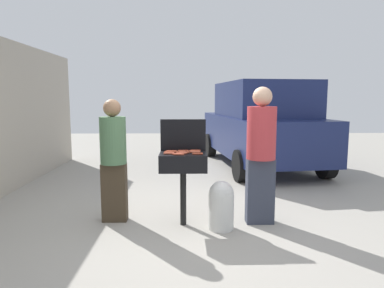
% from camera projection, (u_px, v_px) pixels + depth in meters
% --- Properties ---
extents(ground_plane, '(24.00, 24.00, 0.00)m').
position_uv_depth(ground_plane, '(194.00, 226.00, 4.47)').
color(ground_plane, '#9E998E').
extents(bbq_grill, '(0.60, 0.44, 0.95)m').
position_uv_depth(bbq_grill, '(183.00, 164.00, 4.43)').
color(bbq_grill, black).
rests_on(bbq_grill, ground).
extents(grill_lid_open, '(0.60, 0.05, 0.42)m').
position_uv_depth(grill_lid_open, '(183.00, 135.00, 4.60)').
color(grill_lid_open, black).
rests_on(grill_lid_open, bbq_grill).
extents(hot_dog_0, '(0.13, 0.04, 0.03)m').
position_uv_depth(hot_dog_0, '(182.00, 153.00, 4.33)').
color(hot_dog_0, '#B74C33').
rests_on(hot_dog_0, bbq_grill).
extents(hot_dog_1, '(0.13, 0.03, 0.03)m').
position_uv_depth(hot_dog_1, '(178.00, 154.00, 4.27)').
color(hot_dog_1, '#B74C33').
rests_on(hot_dog_1, bbq_grill).
extents(hot_dog_2, '(0.13, 0.03, 0.03)m').
position_uv_depth(hot_dog_2, '(198.00, 154.00, 4.29)').
color(hot_dog_2, '#AD4228').
rests_on(hot_dog_2, bbq_grill).
extents(hot_dog_3, '(0.13, 0.03, 0.03)m').
position_uv_depth(hot_dog_3, '(171.00, 152.00, 4.46)').
color(hot_dog_3, '#B74C33').
rests_on(hot_dog_3, bbq_grill).
extents(hot_dog_4, '(0.13, 0.04, 0.03)m').
position_uv_depth(hot_dog_4, '(172.00, 151.00, 4.51)').
color(hot_dog_4, '#AD4228').
rests_on(hot_dog_4, bbq_grill).
extents(hot_dog_5, '(0.13, 0.04, 0.03)m').
position_uv_depth(hot_dog_5, '(184.00, 153.00, 4.38)').
color(hot_dog_5, '#B74C33').
rests_on(hot_dog_5, bbq_grill).
extents(hot_dog_6, '(0.13, 0.03, 0.03)m').
position_uv_depth(hot_dog_6, '(195.00, 151.00, 4.54)').
color(hot_dog_6, '#AD4228').
rests_on(hot_dog_6, bbq_grill).
extents(hot_dog_7, '(0.13, 0.03, 0.03)m').
position_uv_depth(hot_dog_7, '(195.00, 152.00, 4.44)').
color(hot_dog_7, '#C6593D').
rests_on(hot_dog_7, bbq_grill).
extents(hot_dog_8, '(0.13, 0.04, 0.03)m').
position_uv_depth(hot_dog_8, '(192.00, 151.00, 4.50)').
color(hot_dog_8, '#AD4228').
rests_on(hot_dog_8, bbq_grill).
extents(hot_dog_9, '(0.13, 0.04, 0.03)m').
position_uv_depth(hot_dog_9, '(169.00, 152.00, 4.42)').
color(hot_dog_9, '#AD4228').
rests_on(hot_dog_9, bbq_grill).
extents(hot_dog_10, '(0.13, 0.03, 0.03)m').
position_uv_depth(hot_dog_10, '(180.00, 152.00, 4.44)').
color(hot_dog_10, '#B74C33').
rests_on(hot_dog_10, bbq_grill).
extents(hot_dog_11, '(0.13, 0.03, 0.03)m').
position_uv_depth(hot_dog_11, '(169.00, 153.00, 4.32)').
color(hot_dog_11, '#C6593D').
rests_on(hot_dog_11, bbq_grill).
extents(hot_dog_12, '(0.13, 0.03, 0.03)m').
position_uv_depth(hot_dog_12, '(179.00, 154.00, 4.25)').
color(hot_dog_12, '#B74C33').
rests_on(hot_dog_12, bbq_grill).
extents(hot_dog_13, '(0.13, 0.03, 0.03)m').
position_uv_depth(hot_dog_13, '(183.00, 151.00, 4.53)').
color(hot_dog_13, '#AD4228').
rests_on(hot_dog_13, bbq_grill).
extents(propane_tank, '(0.32, 0.32, 0.62)m').
position_uv_depth(propane_tank, '(221.00, 204.00, 4.35)').
color(propane_tank, silver).
rests_on(propane_tank, ground).
extents(person_left, '(0.34, 0.34, 1.63)m').
position_uv_depth(person_left, '(113.00, 156.00, 4.57)').
color(person_left, '#3F3323').
rests_on(person_left, ground).
extents(person_right, '(0.38, 0.38, 1.79)m').
position_uv_depth(person_right, '(261.00, 150.00, 4.49)').
color(person_right, '#333847').
rests_on(person_right, ground).
extents(parked_minivan, '(2.47, 4.60, 2.02)m').
position_uv_depth(parked_minivan, '(260.00, 124.00, 8.33)').
color(parked_minivan, navy).
rests_on(parked_minivan, ground).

